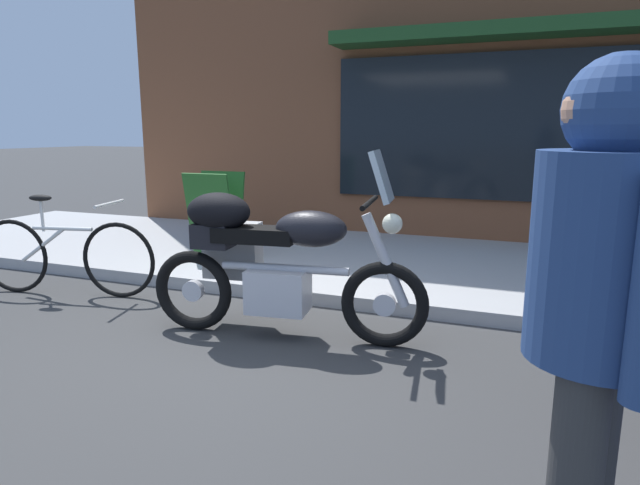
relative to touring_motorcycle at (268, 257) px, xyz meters
name	(u,v)px	position (x,y,z in m)	size (l,w,h in m)	color
ground_plane	(244,344)	(-0.08, -0.25, -0.60)	(80.00, 80.00, 0.00)	#363636
touring_motorcycle	(268,257)	(0.00, 0.00, 0.00)	(2.09, 0.65, 1.39)	black
parked_bicycle	(64,255)	(-2.23, 0.24, -0.22)	(1.74, 0.55, 0.94)	black
pedestrian_walking	(600,298)	(1.97, -1.97, 0.48)	(0.49, 0.53, 1.70)	#333333
sandwich_board_sign	(215,215)	(-1.48, 1.67, 0.00)	(0.55, 0.42, 0.94)	#1E511E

